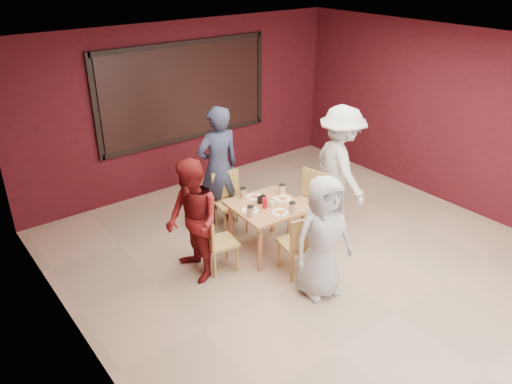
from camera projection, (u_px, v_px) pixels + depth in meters
floor at (326, 269)px, 6.58m from camera, size 7.00×7.00×0.00m
window_blinds at (186, 92)px, 8.31m from camera, size 3.00×0.02×1.50m
dining_table at (267, 210)px, 6.74m from camera, size 0.95×0.95×0.86m
chair_front at (301, 241)px, 6.27m from camera, size 0.51×0.51×0.88m
chair_back at (229, 198)px, 7.36m from camera, size 0.50×0.50×0.88m
chair_left at (215, 240)px, 6.38m from camera, size 0.45×0.45×0.81m
chair_right at (310, 199)px, 7.26m from camera, size 0.54×0.54×0.93m
diner_front at (323, 237)px, 5.83m from camera, size 0.83×0.62×1.55m
diner_back at (218, 167)px, 7.32m from camera, size 0.70×0.49×1.84m
diner_left at (193, 221)px, 6.12m from camera, size 0.69×0.84×1.59m
diner_right at (340, 168)px, 7.30m from camera, size 1.01×1.34×1.85m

